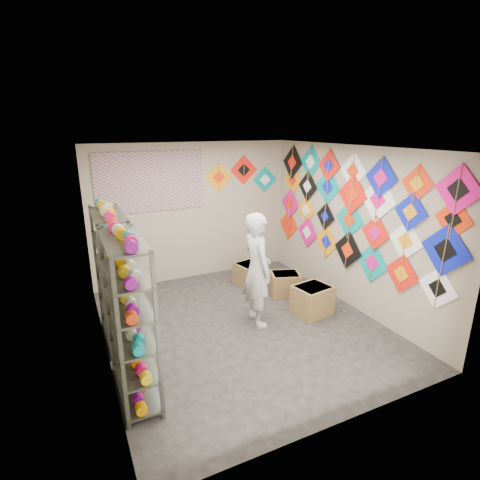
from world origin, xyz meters
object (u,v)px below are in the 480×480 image
carton_a (312,300)px  carton_c (249,274)px  shelf_rack_back (114,278)px  carton_b (285,284)px  shopkeeper (257,269)px  shelf_rack_front (130,319)px

carton_a → carton_c: size_ratio=1.17×
shelf_rack_back → carton_b: (2.97, 0.21, -0.74)m
shopkeeper → carton_c: bearing=-19.9°
carton_b → carton_c: size_ratio=1.04×
carton_b → shelf_rack_back: bearing=-156.0°
shelf_rack_back → carton_c: 2.83m
carton_a → carton_b: bearing=82.3°
shelf_rack_front → shopkeeper: size_ratio=1.07×
shopkeeper → carton_a: size_ratio=3.07×
shelf_rack_front → carton_a: (2.99, 0.71, -0.71)m
shelf_rack_front → shelf_rack_back: (0.00, 1.30, 0.00)m
shelf_rack_back → shopkeeper: (2.03, -0.44, -0.06)m
carton_c → carton_b: bearing=-73.2°
carton_a → shelf_rack_back: bearing=159.4°
shelf_rack_front → shelf_rack_back: size_ratio=1.00×
shelf_rack_back → carton_a: shelf_rack_back is taller
carton_c → shelf_rack_front: bearing=-152.0°
shelf_rack_front → carton_b: 3.41m
shopkeeper → carton_a: (0.96, -0.15, -0.65)m
shopkeeper → shelf_rack_front: bearing=115.3°
carton_a → carton_c: bearing=95.9°
shelf_rack_back → carton_b: size_ratio=3.67×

